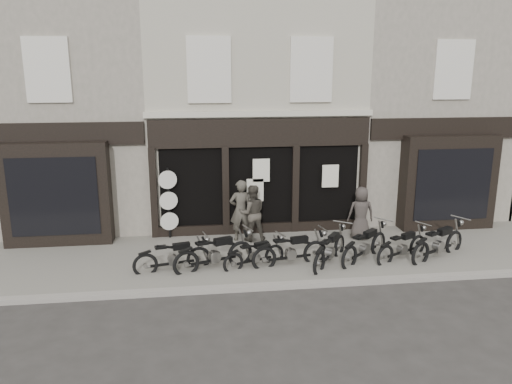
{
  "coord_description": "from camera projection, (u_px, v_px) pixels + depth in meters",
  "views": [
    {
      "loc": [
        -2.17,
        -12.81,
        5.44
      ],
      "look_at": [
        -0.32,
        1.6,
        1.84
      ],
      "focal_mm": 35.0,
      "sensor_mm": 36.0,
      "label": 1
    }
  ],
  "objects": [
    {
      "name": "man_left",
      "position": [
        241.0,
        210.0,
        15.72
      ],
      "size": [
        0.76,
        0.54,
        1.95
      ],
      "primitive_type": "imported",
      "rotation": [
        0.0,
        0.0,
        3.24
      ],
      "color": "#433F37",
      "rests_on": "pavement"
    },
    {
      "name": "motorcycle_6",
      "position": [
        402.0,
        248.0,
        14.36
      ],
      "size": [
        1.92,
        1.25,
        1.01
      ],
      "rotation": [
        0.0,
        0.0,
        0.5
      ],
      "color": "black",
      "rests_on": "ground"
    },
    {
      "name": "advert_sign_post",
      "position": [
        169.0,
        206.0,
        15.88
      ],
      "size": [
        0.58,
        0.38,
        2.41
      ],
      "rotation": [
        0.0,
        0.0,
        0.23
      ],
      "color": "black",
      "rests_on": "ground"
    },
    {
      "name": "ground_plane",
      "position": [
        275.0,
        269.0,
        13.91
      ],
      "size": [
        90.0,
        90.0,
        0.0
      ],
      "primitive_type": "plane",
      "color": "#2D2B28",
      "rests_on": "ground"
    },
    {
      "name": "neighbour_left",
      "position": [
        74.0,
        109.0,
        17.83
      ],
      "size": [
        5.6,
        6.73,
        8.34
      ],
      "color": "gray",
      "rests_on": "ground"
    },
    {
      "name": "kerb",
      "position": [
        283.0,
        286.0,
        12.69
      ],
      "size": [
        30.0,
        0.25,
        0.13
      ],
      "primitive_type": "cube",
      "color": "gray",
      "rests_on": "ground_plane"
    },
    {
      "name": "motorcycle_1",
      "position": [
        215.0,
        256.0,
        13.66
      ],
      "size": [
        2.24,
        1.14,
        1.13
      ],
      "rotation": [
        0.0,
        0.0,
        0.36
      ],
      "color": "black",
      "rests_on": "ground"
    },
    {
      "name": "pavement",
      "position": [
        270.0,
        255.0,
        14.76
      ],
      "size": [
        30.0,
        4.2,
        0.12
      ],
      "primitive_type": "cube",
      "color": "slate",
      "rests_on": "ground_plane"
    },
    {
      "name": "motorcycle_7",
      "position": [
        438.0,
        246.0,
        14.44
      ],
      "size": [
        2.16,
        1.43,
        1.14
      ],
      "rotation": [
        0.0,
        0.0,
        0.51
      ],
      "color": "black",
      "rests_on": "ground"
    },
    {
      "name": "motorcycle_0",
      "position": [
        173.0,
        259.0,
        13.53
      ],
      "size": [
        2.1,
        0.78,
        1.02
      ],
      "rotation": [
        0.0,
        0.0,
        0.23
      ],
      "color": "black",
      "rests_on": "ground"
    },
    {
      "name": "motorcycle_4",
      "position": [
        330.0,
        252.0,
        14.03
      ],
      "size": [
        1.55,
        1.9,
        1.06
      ],
      "rotation": [
        0.0,
        0.0,
        0.93
      ],
      "color": "black",
      "rests_on": "ground"
    },
    {
      "name": "central_building",
      "position": [
        250.0,
        106.0,
        18.65
      ],
      "size": [
        7.3,
        6.22,
        8.34
      ],
      "color": "#A59E8E",
      "rests_on": "ground"
    },
    {
      "name": "motorcycle_2",
      "position": [
        255.0,
        257.0,
        13.82
      ],
      "size": [
        1.81,
        0.97,
        0.92
      ],
      "rotation": [
        0.0,
        0.0,
        0.39
      ],
      "color": "black",
      "rests_on": "ground"
    },
    {
      "name": "motorcycle_3",
      "position": [
        291.0,
        253.0,
        13.9
      ],
      "size": [
        2.23,
        0.78,
        1.08
      ],
      "rotation": [
        0.0,
        0.0,
        0.2
      ],
      "color": "black",
      "rests_on": "ground"
    },
    {
      "name": "man_centre",
      "position": [
        252.0,
        213.0,
        15.69
      ],
      "size": [
        0.92,
        0.74,
        1.8
      ],
      "primitive_type": "imported",
      "rotation": [
        0.0,
        0.0,
        3.21
      ],
      "color": "#3E3A32",
      "rests_on": "pavement"
    },
    {
      "name": "motorcycle_5",
      "position": [
        365.0,
        248.0,
        14.29
      ],
      "size": [
        1.92,
        1.68,
        1.1
      ],
      "rotation": [
        0.0,
        0.0,
        0.69
      ],
      "color": "black",
      "rests_on": "ground"
    },
    {
      "name": "neighbour_right",
      "position": [
        412.0,
        106.0,
        19.4
      ],
      "size": [
        5.6,
        6.73,
        8.34
      ],
      "color": "gray",
      "rests_on": "ground"
    },
    {
      "name": "man_right",
      "position": [
        361.0,
        213.0,
        15.89
      ],
      "size": [
        0.87,
        0.61,
        1.7
      ],
      "primitive_type": "imported",
      "rotation": [
        0.0,
        0.0,
        3.06
      ],
      "color": "#39332F",
      "rests_on": "pavement"
    }
  ]
}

